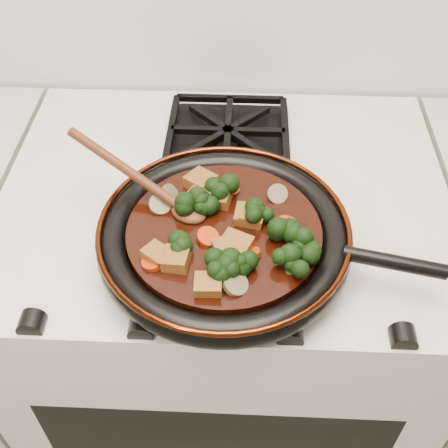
{
  "coord_description": "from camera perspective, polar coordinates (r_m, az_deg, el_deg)",
  "views": [
    {
      "loc": [
        0.03,
        0.99,
        1.55
      ],
      "look_at": [
        0.01,
        1.55,
        0.97
      ],
      "focal_mm": 45.0,
      "sensor_mm": 36.0,
      "label": 1
    }
  ],
  "objects": [
    {
      "name": "tofu_cube_1",
      "position": [
        0.77,
        0.43,
        -2.51
      ],
      "size": [
        0.05,
        0.05,
        0.03
      ],
      "primitive_type": "cube",
      "rotation": [
        -0.08,
        -0.07,
        0.41
      ],
      "color": "brown",
      "rests_on": "braising_sauce"
    },
    {
      "name": "tofu_cube_9",
      "position": [
        0.77,
        -6.89,
        -3.16
      ],
      "size": [
        0.05,
        0.05,
        0.02
      ],
      "primitive_type": "cube",
      "rotation": [
        0.08,
        -0.07,
        2.53
      ],
      "color": "brown",
      "rests_on": "braising_sauce"
    },
    {
      "name": "carrot_coin_1",
      "position": [
        0.79,
        -1.66,
        -1.31
      ],
      "size": [
        0.03,
        0.03,
        0.02
      ],
      "primitive_type": "cylinder",
      "rotation": [
        0.17,
        0.27,
        0.0
      ],
      "color": "#B22604",
      "rests_on": "braising_sauce"
    },
    {
      "name": "carrot_coin_0",
      "position": [
        0.77,
        -7.25,
        -3.83
      ],
      "size": [
        0.03,
        0.03,
        0.01
      ],
      "primitive_type": "cylinder",
      "rotation": [
        0.04,
        -0.16,
        0.0
      ],
      "color": "#B22604",
      "rests_on": "braising_sauce"
    },
    {
      "name": "tofu_cube_4",
      "position": [
        0.85,
        -2.11,
        2.89
      ],
      "size": [
        0.05,
        0.05,
        0.02
      ],
      "primitive_type": "cube",
      "rotation": [
        -0.0,
        -0.02,
        2.68
      ],
      "color": "brown",
      "rests_on": "braising_sauce"
    },
    {
      "name": "mushroom_slice_1",
      "position": [
        0.86,
        -5.4,
        3.08
      ],
      "size": [
        0.03,
        0.03,
        0.03
      ],
      "primitive_type": "cylinder",
      "rotation": [
        0.89,
        0.0,
        1.66
      ],
      "color": "brown",
      "rests_on": "braising_sauce"
    },
    {
      "name": "broccoli_floret_7",
      "position": [
        0.75,
        1.69,
        -4.58
      ],
      "size": [
        0.08,
        0.08,
        0.06
      ],
      "primitive_type": null,
      "rotation": [
        0.02,
        0.1,
        2.69
      ],
      "color": "black",
      "rests_on": "braising_sauce"
    },
    {
      "name": "tofu_cube_5",
      "position": [
        0.76,
        -4.88,
        -3.61
      ],
      "size": [
        0.04,
        0.04,
        0.03
      ],
      "primitive_type": "cube",
      "rotation": [
        -0.09,
        0.04,
        1.45
      ],
      "color": "brown",
      "rests_on": "braising_sauce"
    },
    {
      "name": "broccoli_floret_5",
      "position": [
        0.75,
        -0.19,
        -4.74
      ],
      "size": [
        0.08,
        0.08,
        0.06
      ],
      "primitive_type": null,
      "rotation": [
        0.04,
        0.03,
        0.41
      ],
      "color": "black",
      "rests_on": "braising_sauce"
    },
    {
      "name": "broccoli_floret_6",
      "position": [
        0.76,
        6.78,
        -4.33
      ],
      "size": [
        0.07,
        0.08,
        0.07
      ],
      "primitive_type": null,
      "rotation": [
        -0.19,
        0.09,
        0.17
      ],
      "color": "black",
      "rests_on": "braising_sauce"
    },
    {
      "name": "burner_grate_front",
      "position": [
        0.84,
        -0.35,
        -2.49
      ],
      "size": [
        0.23,
        0.23,
        0.03
      ],
      "primitive_type": null,
      "color": "black",
      "rests_on": "stove"
    },
    {
      "name": "burner_grate_back",
      "position": [
        1.05,
        0.4,
        9.06
      ],
      "size": [
        0.23,
        0.23,
        0.03
      ],
      "primitive_type": null,
      "color": "black",
      "rests_on": "stove"
    },
    {
      "name": "tofu_cube_3",
      "position": [
        0.77,
        1.12,
        -2.39
      ],
      "size": [
        0.06,
        0.06,
        0.03
      ],
      "primitive_type": "cube",
      "rotation": [
        -0.07,
        0.01,
        2.7
      ],
      "color": "brown",
      "rests_on": "braising_sauce"
    },
    {
      "name": "carrot_coin_4",
      "position": [
        0.82,
        6.4,
        0.19
      ],
      "size": [
        0.03,
        0.03,
        0.02
      ],
      "primitive_type": "cylinder",
      "rotation": [
        -0.23,
        0.17,
        0.0
      ],
      "color": "#B22604",
      "rests_on": "braising_sauce"
    },
    {
      "name": "stove",
      "position": [
        1.3,
        0.05,
        -11.36
      ],
      "size": [
        0.76,
        0.6,
        0.9
      ],
      "primitive_type": "cube",
      "color": "beige",
      "rests_on": "ground"
    },
    {
      "name": "tofu_cube_2",
      "position": [
        0.82,
        2.84,
        0.7
      ],
      "size": [
        0.04,
        0.04,
        0.02
      ],
      "primitive_type": "cube",
      "rotation": [
        0.1,
        0.03,
        1.36
      ],
      "color": "brown",
      "rests_on": "braising_sauce"
    },
    {
      "name": "carrot_coin_3",
      "position": [
        0.86,
        0.55,
        3.64
      ],
      "size": [
        0.03,
        0.03,
        0.02
      ],
      "primitive_type": "cylinder",
      "rotation": [
        0.13,
        0.26,
        0.0
      ],
      "color": "#B22604",
      "rests_on": "braising_sauce"
    },
    {
      "name": "broccoli_floret_3",
      "position": [
        0.81,
        3.84,
        0.72
      ],
      "size": [
        0.07,
        0.07,
        0.06
      ],
      "primitive_type": null,
      "rotation": [
        0.02,
        0.12,
        2.97
      ],
      "color": "black",
      "rests_on": "braising_sauce"
    },
    {
      "name": "carrot_coin_2",
      "position": [
        0.77,
        2.74,
        -2.97
      ],
      "size": [
        0.03,
        0.03,
        0.02
      ],
      "primitive_type": "cylinder",
      "rotation": [
        -0.28,
        -0.16,
        0.0
      ],
      "color": "#B22604",
      "rests_on": "braising_sauce"
    },
    {
      "name": "broccoli_floret_0",
      "position": [
        0.78,
        7.98,
        -2.5
      ],
      "size": [
        0.08,
        0.09,
        0.07
      ],
      "primitive_type": null,
      "rotation": [
        -0.06,
        0.19,
        1.05
      ],
      "color": "black",
      "rests_on": "braising_sauce"
    },
    {
      "name": "tofu_cube_7",
      "position": [
        0.73,
        -1.6,
        -6.24
      ],
      "size": [
        0.04,
        0.03,
        0.02
      ],
      "primitive_type": "cube",
      "rotation": [
        0.04,
        -0.05,
        0.01
      ],
      "color": "brown",
      "rests_on": "braising_sauce"
    },
    {
      "name": "broccoli_floret_9",
      "position": [
        0.8,
        6.1,
        -0.66
      ],
      "size": [
        0.08,
        0.08,
        0.07
      ],
      "primitive_type": null,
      "rotation": [
        -0.23,
        -0.12,
        1.84
      ],
      "color": "black",
      "rests_on": "braising_sauce"
    },
    {
      "name": "broccoli_floret_8",
      "position": [
        0.78,
        -4.93,
        -2.08
      ],
      "size": [
        0.07,
        0.07,
        0.05
      ],
      "primitive_type": null,
      "rotation": [
        0.05,
        -0.02,
        1.79
      ],
      "color": "black",
      "rests_on": "braising_sauce"
    },
    {
      "name": "mushroom_slice_2",
      "position": [
        0.74,
        1.14,
        -6.07
      ],
      "size": [
        0.05,
        0.05,
        0.02
      ],
      "primitive_type": "cylinder",
      "rotation": [
        0.5,
        0.0,
        1.06
      ],
      "color": "brown",
      "rests_on": "braising_sauce"
    },
    {
      "name": "broccoli_floret_4",
      "position": [
        0.82,
        -2.26,
        1.82
      ],
      "size": [
        0.09,
        0.08,
        0.08
      ],
      "primitive_type": null,
      "rotation": [
        -0.15,
        -0.23,
        1.09
      ],
      "color": "black",
      "rests_on": "braising_sauce"
    },
    {
      "name": "broccoli_floret_1",
      "position": [
        0.85,
        -0.23,
        3.42
      ],
      "size": [
        0.08,
        0.08,
        0.07
      ],
      "primitive_type": null,
      "rotation": [
        0.12,
        -0.04,
        2.81
      ],
      "color": "black",
      "rests_on": "braising_sauce"
    },
    {
      "name": "broccoli_floret_2",
      "position": [
        0.83,
        -3.05,
        2.0
      ],
      "size": [
        0.06,
        0.07,
        0.06
      ],
      "primitive_type": null,
      "rotation": [
        0.08,
        -0.03,
        3.08
      ],
      "color": "black",
      "rests_on": "braising_sauce"
    },
    {
      "name": "skillet",
      "position": [
        0.82,
        0.13,
        -1.29
      ],
      "size": [
        0.49,
        0.37,
        0.05
      ],
      "rotation": [
        0.0,
        0.0,
        -0.21
      ],
      "color": "black",
      "rests_on": "burner_grate_front"
    },
    {
      "name": "mushroom_slice_0",
      "position": [
        0.84,
        -6.51,
        1.99
      ],
      "size": [
        0.05,
        0.05,
        0.02
      ],
      "primitive_type": "cylinder",
      "rotation": [
        0.46,
        0.0,
        0.59
      ],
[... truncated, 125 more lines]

